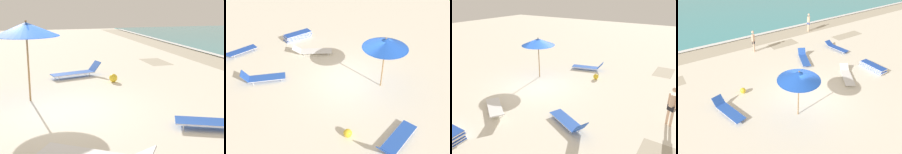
# 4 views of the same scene
# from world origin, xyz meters

# --- Properties ---
(ground_plane) EXTENTS (60.00, 60.00, 0.16)m
(ground_plane) POSITION_xyz_m (0.00, 0.01, -0.08)
(ground_plane) COLOR silver
(ocean_water) EXTENTS (60.00, 19.76, 0.07)m
(ocean_water) POSITION_xyz_m (0.00, 20.18, 0.03)
(ocean_water) COLOR teal
(ocean_water) RESTS_ON ground_plane
(beach_umbrella) EXTENTS (2.11, 2.11, 2.64)m
(beach_umbrella) POSITION_xyz_m (-1.12, -0.85, 2.35)
(beach_umbrella) COLOR #9E7547
(beach_umbrella) RESTS_ON ground_plane
(lounger_stack) EXTENTS (0.64, 1.94, 0.41)m
(lounger_stack) POSITION_xyz_m (5.93, 0.05, 0.21)
(lounger_stack) COLOR blue
(lounger_stack) RESTS_ON ground_plane
(sun_lounger_under_umbrella) EXTENTS (0.85, 2.19, 0.48)m
(sun_lounger_under_umbrella) POSITION_xyz_m (6.14, 3.91, 0.21)
(sun_lounger_under_umbrella) COLOR blue
(sun_lounger_under_umbrella) RESTS_ON ground_plane
(sun_lounger_beside_umbrella) EXTENTS (1.81, 2.29, 0.48)m
(sun_lounger_beside_umbrella) POSITION_xyz_m (3.63, 0.29, 0.20)
(sun_lounger_beside_umbrella) COLOR white
(sun_lounger_beside_umbrella) RESTS_ON ground_plane
(sun_lounger_near_water_left) EXTENTS (1.44, 2.21, 0.63)m
(sun_lounger_near_water_left) POSITION_xyz_m (2.69, 3.78, 0.22)
(sun_lounger_near_water_left) COLOR blue
(sun_lounger_near_water_left) RESTS_ON ground_plane
(sun_lounger_near_water_right) EXTENTS (1.14, 2.30, 0.60)m
(sun_lounger_near_water_right) POSITION_xyz_m (-4.15, 1.22, 0.22)
(sun_lounger_near_water_right) COLOR blue
(sun_lounger_near_water_right) RESTS_ON ground_plane
(beachgoer_wading_adult) EXTENTS (0.32, 0.39, 1.76)m
(beachgoer_wading_adult) POSITION_xyz_m (0.27, 7.36, 1.00)
(beachgoer_wading_adult) COLOR beige
(beachgoer_wading_adult) RESTS_ON ground_plane
(beachgoer_shoreline_child) EXTENTS (0.27, 0.44, 1.76)m
(beachgoer_shoreline_child) POSITION_xyz_m (6.83, 8.69, 1.00)
(beachgoer_shoreline_child) COLOR beige
(beachgoer_shoreline_child) RESTS_ON ground_plane
(beach_ball) EXTENTS (0.34, 0.34, 0.34)m
(beach_ball) POSITION_xyz_m (-2.79, 2.50, 0.17)
(beach_ball) COLOR yellow
(beach_ball) RESTS_ON ground_plane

